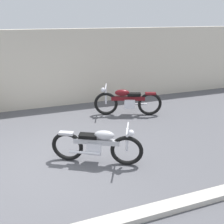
% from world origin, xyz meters
% --- Properties ---
extents(ground_plane, '(40.00, 40.00, 0.00)m').
position_xyz_m(ground_plane, '(0.00, 0.00, 0.00)').
color(ground_plane, '#56565B').
extents(building_wall, '(18.00, 0.30, 2.68)m').
position_xyz_m(building_wall, '(0.00, 3.69, 1.34)').
color(building_wall, beige).
rests_on(building_wall, ground_plane).
extents(motorcycle_maroon, '(2.14, 0.94, 1.00)m').
position_xyz_m(motorcycle_maroon, '(2.62, 2.02, 0.48)').
color(motorcycle_maroon, black).
rests_on(motorcycle_maroon, ground_plane).
extents(motorcycle_silver, '(1.90, 1.03, 0.92)m').
position_xyz_m(motorcycle_silver, '(1.01, -0.29, 0.45)').
color(motorcycle_silver, black).
rests_on(motorcycle_silver, ground_plane).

